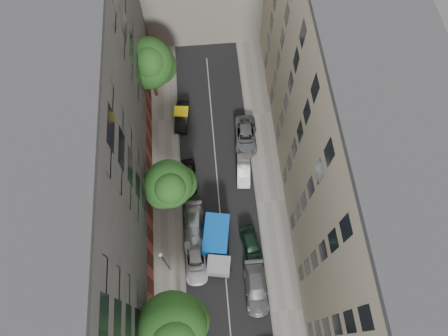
{
  "coord_description": "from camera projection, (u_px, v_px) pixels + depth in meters",
  "views": [
    {
      "loc": [
        -0.73,
        -13.93,
        40.03
      ],
      "look_at": [
        0.62,
        1.62,
        6.0
      ],
      "focal_mm": 32.0,
      "sensor_mm": 36.0,
      "label": 1
    }
  ],
  "objects": [
    {
      "name": "sidewalk_right",
      "position": [
        271.0,
        201.0,
        42.33
      ],
      "size": [
        3.0,
        44.0,
        0.15
      ],
      "primitive_type": "cube",
      "color": "gray",
      "rests_on": "ground"
    },
    {
      "name": "car_right_4",
      "position": [
        246.0,
        136.0,
        44.92
      ],
      "size": [
        2.69,
        5.29,
        1.43
      ],
      "primitive_type": "imported",
      "rotation": [
        0.0,
        0.0,
        -0.06
      ],
      "color": "slate",
      "rests_on": "ground"
    },
    {
      "name": "building_right",
      "position": [
        349.0,
        156.0,
        33.51
      ],
      "size": [
        8.0,
        44.0,
        20.0
      ],
      "primitive_type": "cube",
      "color": "tan",
      "rests_on": "ground"
    },
    {
      "name": "car_right_2",
      "position": [
        251.0,
        245.0,
        39.76
      ],
      "size": [
        2.29,
        4.3,
        1.39
      ],
      "primitive_type": "imported",
      "rotation": [
        0.0,
        0.0,
        0.16
      ],
      "color": "black",
      "rests_on": "ground"
    },
    {
      "name": "car_left_3",
      "position": [
        194.0,
        226.0,
        40.52
      ],
      "size": [
        2.29,
        5.14,
        1.46
      ],
      "primitive_type": "imported",
      "rotation": [
        0.0,
        0.0,
        -0.05
      ],
      "color": "#BBBCC0",
      "rests_on": "ground"
    },
    {
      "name": "building_left",
      "position": [
        85.0,
        177.0,
        32.71
      ],
      "size": [
        8.0,
        44.0,
        20.0
      ],
      "primitive_type": "cube",
      "color": "#464341",
      "rests_on": "ground"
    },
    {
      "name": "car_left_5",
      "position": [
        182.0,
        116.0,
        46.03
      ],
      "size": [
        1.95,
        4.29,
        1.36
      ],
      "primitive_type": "imported",
      "rotation": [
        0.0,
        0.0,
        -0.12
      ],
      "color": "black",
      "rests_on": "ground"
    },
    {
      "name": "tree_far",
      "position": [
        149.0,
        65.0,
        42.76
      ],
      "size": [
        5.76,
        5.55,
        8.64
      ],
      "color": "#382619",
      "rests_on": "sidewalk_left"
    },
    {
      "name": "car_left_2",
      "position": [
        196.0,
        262.0,
        39.11
      ],
      "size": [
        2.16,
        4.6,
        1.27
      ],
      "primitive_type": "imported",
      "rotation": [
        0.0,
        0.0,
        0.01
      ],
      "color": "silver",
      "rests_on": "ground"
    },
    {
      "name": "tarp_truck",
      "position": [
        217.0,
        244.0,
        38.99
      ],
      "size": [
        3.25,
        6.18,
        2.7
      ],
      "rotation": [
        0.0,
        0.0,
        -0.18
      ],
      "color": "black",
      "rests_on": "ground"
    },
    {
      "name": "lamp_post",
      "position": [
        164.0,
        261.0,
        35.6
      ],
      "size": [
        0.36,
        0.36,
        6.64
      ],
      "color": "#1A5D34",
      "rests_on": "sidewalk_left"
    },
    {
      "name": "tree_mid",
      "position": [
        170.0,
        185.0,
        36.93
      ],
      "size": [
        4.92,
        4.58,
        8.34
      ],
      "color": "#382619",
      "rests_on": "sidewalk_left"
    },
    {
      "name": "road_surface",
      "position": [
        219.0,
        206.0,
        42.19
      ],
      "size": [
        8.0,
        44.0,
        0.02
      ],
      "primitive_type": "cube",
      "color": "black",
      "rests_on": "ground"
    },
    {
      "name": "ground",
      "position": [
        219.0,
        206.0,
        42.2
      ],
      "size": [
        120.0,
        120.0,
        0.0
      ],
      "primitive_type": "plane",
      "color": "#4C4C49",
      "rests_on": "ground"
    },
    {
      "name": "car_right_1",
      "position": [
        256.0,
        288.0,
        37.96
      ],
      "size": [
        2.14,
        5.21,
        1.51
      ],
      "primitive_type": "imported",
      "rotation": [
        0.0,
        0.0,
        -0.01
      ],
      "color": "slate",
      "rests_on": "ground"
    },
    {
      "name": "car_left_4",
      "position": [
        189.0,
        176.0,
        42.88
      ],
      "size": [
        1.67,
        4.02,
        1.36
      ],
      "primitive_type": "imported",
      "rotation": [
        0.0,
        0.0,
        0.02
      ],
      "color": "black",
      "rests_on": "ground"
    },
    {
      "name": "pedestrian",
      "position": [
        254.0,
        129.0,
        45.02
      ],
      "size": [
        0.63,
        0.48,
        1.56
      ],
      "primitive_type": "imported",
      "rotation": [
        0.0,
        0.0,
        2.94
      ],
      "color": "black",
      "rests_on": "sidewalk_right"
    },
    {
      "name": "car_right_3",
      "position": [
        244.0,
        170.0,
        43.21
      ],
      "size": [
        1.71,
        4.04,
        1.3
      ],
      "primitive_type": "imported",
      "rotation": [
        0.0,
        0.0,
        -0.09
      ],
      "color": "silver",
      "rests_on": "ground"
    },
    {
      "name": "tree_near",
      "position": [
        173.0,
        328.0,
        30.95
      ],
      "size": [
        5.69,
        5.48,
        9.74
      ],
      "color": "#382619",
      "rests_on": "sidewalk_left"
    },
    {
      "name": "sidewalk_left",
      "position": [
        167.0,
        210.0,
        41.93
      ],
      "size": [
        3.0,
        44.0,
        0.15
      ],
      "primitive_type": "cube",
      "color": "gray",
      "rests_on": "ground"
    }
  ]
}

